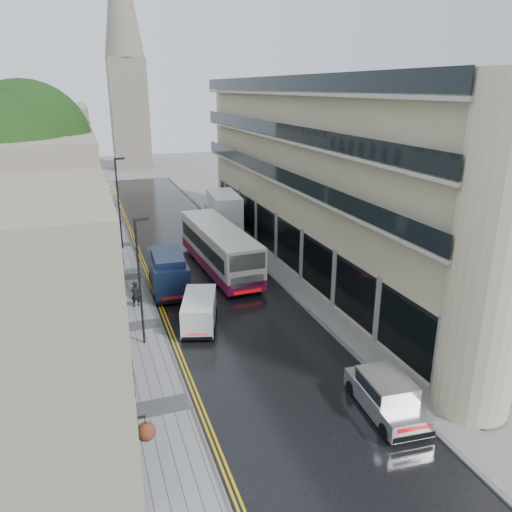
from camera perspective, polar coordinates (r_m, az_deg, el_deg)
road at (r=38.84m, az=-6.11°, el=-1.58°), size 9.00×85.00×0.02m
left_sidewalk at (r=38.05m, az=-14.72°, el=-2.47°), size 2.70×85.00×0.12m
right_sidewalk at (r=40.27m, az=1.38°, el=-0.65°), size 1.80×85.00×0.12m
old_shop_row at (r=38.81m, az=-21.10°, el=6.46°), size 4.50×56.00×12.00m
modern_block at (r=39.18m, az=9.05°, el=9.07°), size 8.00×40.00×14.00m
church_spire at (r=90.70m, az=-14.86°, el=22.32°), size 6.40×6.40×40.00m
tree_far at (r=41.91m, az=-24.83°, el=7.13°), size 9.24×9.24×12.46m
cream_bus at (r=34.88m, az=-4.53°, el=-0.96°), size 3.36×12.43×3.36m
white_lorry at (r=45.36m, az=-4.74°, el=4.23°), size 3.06×8.13×4.18m
silver_hatchback at (r=21.49m, az=14.64°, el=-17.73°), size 2.31×4.64×1.69m
white_van at (r=28.34m, az=-8.40°, el=-7.56°), size 2.96×4.54×1.90m
navy_van at (r=32.88m, az=-11.43°, el=-2.98°), size 2.54×5.77×2.89m
pedestrian at (r=32.67m, az=-13.64°, el=-4.25°), size 0.71×0.58×1.68m
lamp_post_near at (r=27.00m, az=-13.14°, el=-3.09°), size 0.81×0.36×6.99m
lamp_post_far at (r=43.92m, az=-15.41°, el=5.68°), size 0.89×0.36×7.76m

